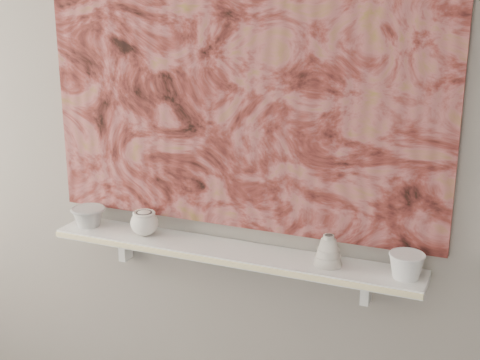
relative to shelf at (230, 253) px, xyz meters
The scene contains 11 objects.
wall_back 0.45m from the shelf, 90.00° to the left, with size 3.60×3.60×0.00m, color gray.
shelf is the anchor object (origin of this frame).
shelf_stripe 0.09m from the shelf, 90.00° to the right, with size 1.40×0.01×0.02m, color beige.
bracket_left 0.50m from the shelf, behind, with size 0.03×0.06×0.12m, color white.
bracket_right 0.50m from the shelf, ahead, with size 0.03×0.06×0.12m, color white.
painting 0.63m from the shelf, 90.00° to the left, with size 1.50×0.03×1.10m, color maroon.
house_motif 0.55m from the shelf, ahead, with size 0.09×0.00×0.08m, color black.
bowl_grey 0.61m from the shelf, behind, with size 0.14×0.14×0.08m, color #969694, non-canonical shape.
cup_cream 0.36m from the shelf, behind, with size 0.11×0.11×0.10m, color beige, non-canonical shape.
bell_vessel 0.37m from the shelf, ahead, with size 0.10×0.10×0.11m, color beige, non-canonical shape.
bowl_white 0.63m from the shelf, ahead, with size 0.12×0.12×0.09m, color silver, non-canonical shape.
Camera 1 is at (0.90, -0.56, 1.87)m, focal length 50.00 mm.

